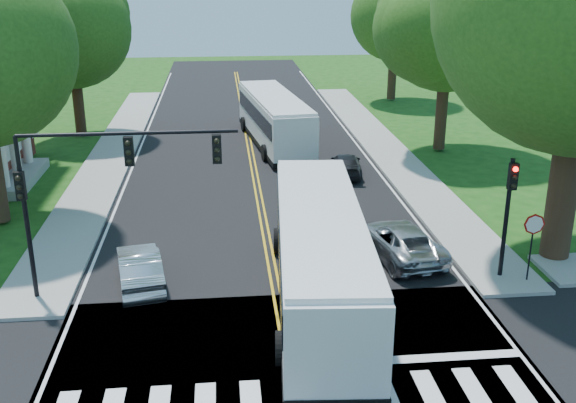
{
  "coord_description": "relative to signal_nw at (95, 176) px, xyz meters",
  "views": [
    {
      "loc": [
        -1.74,
        -14.85,
        10.87
      ],
      "look_at": [
        0.67,
        8.91,
        2.4
      ],
      "focal_mm": 42.0,
      "sensor_mm": 36.0,
      "label": 1
    }
  ],
  "objects": [
    {
      "name": "bus_follow",
      "position": [
        7.46,
        20.21,
        -2.72
      ],
      "size": [
        4.07,
        12.26,
        3.11
      ],
      "rotation": [
        0.0,
        0.0,
        3.26
      ],
      "color": "silver",
      "rests_on": "road"
    },
    {
      "name": "tree_east_far",
      "position": [
        18.36,
        33.57,
        2.48
      ],
      "size": [
        7.2,
        7.2,
        10.34
      ],
      "color": "#301E13",
      "rests_on": "ground"
    },
    {
      "name": "tree_west_far",
      "position": [
        -5.14,
        23.57,
        2.62
      ],
      "size": [
        7.6,
        7.6,
        10.67
      ],
      "color": "#301E13",
      "rests_on": "ground"
    },
    {
      "name": "stop_bar",
      "position": [
        9.36,
        -4.83,
        -4.36
      ],
      "size": [
        6.6,
        0.4,
        0.01
      ],
      "primitive_type": "cube",
      "color": "silver",
      "rests_on": "road"
    },
    {
      "name": "dark_sedan",
      "position": [
        10.78,
        13.23,
        -3.8
      ],
      "size": [
        2.09,
        4.08,
        1.13
      ],
      "primitive_type": "imported",
      "rotation": [
        0.0,
        0.0,
        3.01
      ],
      "color": "black",
      "rests_on": "road"
    },
    {
      "name": "sidewalk_nw",
      "position": [
        -2.44,
        18.57,
        -4.3
      ],
      "size": [
        2.6,
        40.0,
        0.15
      ],
      "primitive_type": "cube",
      "color": "gray",
      "rests_on": "ground"
    },
    {
      "name": "signal_ne",
      "position": [
        14.06,
        0.01,
        -1.41
      ],
      "size": [
        0.3,
        0.46,
        4.4
      ],
      "color": "black",
      "rests_on": "ground"
    },
    {
      "name": "edge_line_w",
      "position": [
        -0.94,
        15.57,
        -4.36
      ],
      "size": [
        0.12,
        70.0,
        0.01
      ],
      "primitive_type": "cube",
      "color": "silver",
      "rests_on": "road"
    },
    {
      "name": "cross_road",
      "position": [
        5.86,
        -6.43,
        -4.37
      ],
      "size": [
        60.0,
        12.0,
        0.01
      ],
      "primitive_type": "cube",
      "color": "black",
      "rests_on": "ground"
    },
    {
      "name": "stop_sign",
      "position": [
        14.86,
        -0.45,
        -2.35
      ],
      "size": [
        0.76,
        0.08,
        2.53
      ],
      "color": "black",
      "rests_on": "ground"
    },
    {
      "name": "bus_lead",
      "position": [
        7.26,
        -0.99,
        -2.65
      ],
      "size": [
        3.74,
        12.75,
        3.26
      ],
      "rotation": [
        0.0,
        0.0,
        3.07
      ],
      "color": "silver",
      "rests_on": "road"
    },
    {
      "name": "signal_nw",
      "position": [
        0.0,
        0.0,
        0.0
      ],
      "size": [
        7.15,
        0.46,
        5.66
      ],
      "color": "black",
      "rests_on": "ground"
    },
    {
      "name": "suv",
      "position": [
        10.92,
        2.28,
        -3.7
      ],
      "size": [
        2.97,
        5.12,
        1.34
      ],
      "primitive_type": "imported",
      "rotation": [
        0.0,
        0.0,
        3.3
      ],
      "color": "#B3B5BA",
      "rests_on": "road"
    },
    {
      "name": "road",
      "position": [
        5.86,
        11.57,
        -4.37
      ],
      "size": [
        14.0,
        96.0,
        0.01
      ],
      "primitive_type": "cube",
      "color": "black",
      "rests_on": "ground"
    },
    {
      "name": "hatchback",
      "position": [
        1.07,
        0.8,
        -3.69
      ],
      "size": [
        2.17,
        4.31,
        1.36
      ],
      "primitive_type": "imported",
      "rotation": [
        0.0,
        0.0,
        3.33
      ],
      "color": "silver",
      "rests_on": "road"
    },
    {
      "name": "sidewalk_ne",
      "position": [
        14.16,
        18.57,
        -4.3
      ],
      "size": [
        2.6,
        40.0,
        0.15
      ],
      "primitive_type": "cube",
      "color": "gray",
      "rests_on": "ground"
    },
    {
      "name": "ground",
      "position": [
        5.86,
        -6.43,
        -4.38
      ],
      "size": [
        140.0,
        140.0,
        0.0
      ],
      "primitive_type": "plane",
      "color": "#164210",
      "rests_on": "ground"
    },
    {
      "name": "tree_east_mid",
      "position": [
        17.36,
        17.57,
        3.48
      ],
      "size": [
        8.4,
        8.4,
        11.93
      ],
      "color": "#301E13",
      "rests_on": "ground"
    },
    {
      "name": "center_line",
      "position": [
        5.86,
        15.57,
        -4.36
      ],
      "size": [
        0.36,
        70.0,
        0.01
      ],
      "primitive_type": "cube",
      "color": "gold",
      "rests_on": "road"
    },
    {
      "name": "edge_line_e",
      "position": [
        12.66,
        15.57,
        -4.36
      ],
      "size": [
        0.12,
        70.0,
        0.01
      ],
      "primitive_type": "cube",
      "color": "silver",
      "rests_on": "road"
    }
  ]
}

